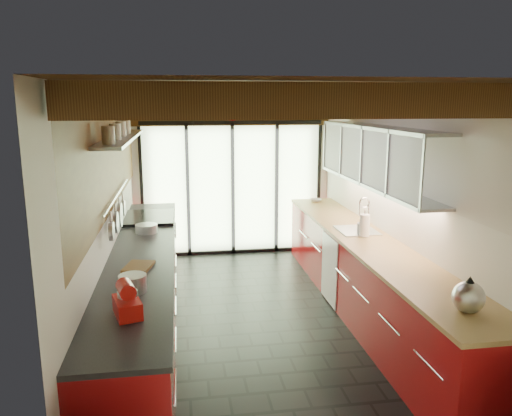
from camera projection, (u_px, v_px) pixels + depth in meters
name	position (u px, v px, depth m)	size (l,w,h in m)	color
ground	(259.00, 321.00, 5.73)	(5.50, 5.50, 0.00)	black
room_shell	(260.00, 179.00, 5.38)	(5.50, 5.50, 5.50)	silver
ceiling_beams	(254.00, 103.00, 5.58)	(3.14, 5.06, 4.90)	#593316
glass_door	(232.00, 154.00, 7.98)	(2.95, 0.10, 2.90)	#C6EAAD
left_counter	(144.00, 290.00, 5.44)	(0.68, 5.00, 0.92)	#9F1114
range_stove	(151.00, 251.00, 6.84)	(0.66, 0.90, 0.97)	silver
right_counter	(367.00, 278.00, 5.83)	(0.68, 5.00, 0.92)	#9F1114
sink_assembly	(358.00, 228.00, 6.11)	(0.45, 0.52, 0.43)	silver
upper_cabinets_right	(376.00, 156.00, 5.85)	(0.34, 3.00, 3.00)	silver
left_wall_fixtures	(120.00, 159.00, 5.25)	(0.28, 2.60, 0.96)	silver
stand_mixer	(127.00, 301.00, 3.69)	(0.25, 0.34, 0.28)	red
pot_large	(133.00, 283.00, 4.15)	(0.23, 0.23, 0.15)	silver
pot_small	(146.00, 228.00, 6.03)	(0.27, 0.27, 0.10)	silver
cutting_board	(139.00, 267.00, 4.75)	(0.24, 0.33, 0.03)	brown
kettle	(469.00, 295.00, 3.76)	(0.26, 0.31, 0.29)	silver
paper_towel	(365.00, 226.00, 5.83)	(0.13, 0.13, 0.32)	white
soap_bottle	(361.00, 226.00, 5.94)	(0.09, 0.10, 0.21)	silver
bowl	(316.00, 200.00, 7.90)	(0.18, 0.18, 0.05)	silver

